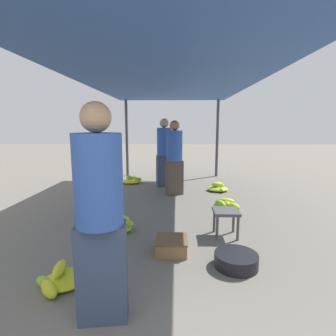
{
  "coord_description": "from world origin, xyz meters",
  "views": [
    {
      "loc": [
        0.15,
        -1.2,
        1.5
      ],
      "look_at": [
        0.0,
        3.21,
        0.78
      ],
      "focal_mm": 28.0,
      "sensor_mm": 36.0,
      "label": 1
    }
  ],
  "objects": [
    {
      "name": "canopy_tarp",
      "position": [
        0.0,
        3.42,
        2.26
      ],
      "size": [
        3.07,
        6.65,
        0.04
      ],
      "primitive_type": "cube",
      "color": "#33569E",
      "rests_on": "canopy_post_front_left"
    },
    {
      "name": "shopper_walking_mid",
      "position": [
        0.1,
        4.39,
        0.83
      ],
      "size": [
        0.45,
        0.45,
        1.61
      ],
      "color": "#4C4238",
      "rests_on": "ground"
    },
    {
      "name": "banana_pile_left_0",
      "position": [
        -1.04,
        5.53,
        0.07
      ],
      "size": [
        0.54,
        0.55,
        0.19
      ],
      "color": "#B8CE2B",
      "rests_on": "ground"
    },
    {
      "name": "canopy_post_back_right",
      "position": [
        1.33,
        6.55,
        1.12
      ],
      "size": [
        0.08,
        0.08,
        2.24
      ],
      "primitive_type": "cylinder",
      "color": "#4C4C51",
      "rests_on": "ground"
    },
    {
      "name": "crate_near",
      "position": [
        0.09,
        1.73,
        0.09
      ],
      "size": [
        0.38,
        0.38,
        0.17
      ],
      "color": "olive",
      "rests_on": "ground"
    },
    {
      "name": "basin_black",
      "position": [
        0.79,
        1.43,
        0.07
      ],
      "size": [
        0.47,
        0.47,
        0.15
      ],
      "color": "black",
      "rests_on": "ground"
    },
    {
      "name": "banana_pile_right_0",
      "position": [
        1.05,
        3.43,
        0.08
      ],
      "size": [
        0.47,
        0.51,
        0.2
      ],
      "color": "#8ABC33",
      "rests_on": "ground"
    },
    {
      "name": "stool",
      "position": [
        0.82,
        2.23,
        0.3
      ],
      "size": [
        0.34,
        0.34,
        0.37
      ],
      "color": "#4C4C4C",
      "rests_on": "ground"
    },
    {
      "name": "canopy_post_back_left",
      "position": [
        -1.33,
        6.55,
        1.12
      ],
      "size": [
        0.08,
        0.08,
        2.24
      ],
      "primitive_type": "cylinder",
      "color": "#4C4C51",
      "rests_on": "ground"
    },
    {
      "name": "shopper_walking_far",
      "position": [
        -0.16,
        5.17,
        0.87
      ],
      "size": [
        0.44,
        0.44,
        1.67
      ],
      "color": "#384766",
      "rests_on": "ground"
    },
    {
      "name": "banana_pile_left_1",
      "position": [
        -0.67,
        2.32,
        0.1
      ],
      "size": [
        0.41,
        0.41,
        0.24
      ],
      "color": "#82B835",
      "rests_on": "ground"
    },
    {
      "name": "vendor_foreground",
      "position": [
        -0.42,
        0.63,
        0.87
      ],
      "size": [
        0.4,
        0.4,
        1.67
      ],
      "color": "#384766",
      "rests_on": "ground"
    },
    {
      "name": "banana_pile_right_1",
      "position": [
        1.11,
        4.74,
        0.07
      ],
      "size": [
        0.48,
        0.47,
        0.21
      ],
      "color": "#8BBC33",
      "rests_on": "ground"
    },
    {
      "name": "banana_pile_left_2",
      "position": [
        -0.94,
        1.03,
        0.07
      ],
      "size": [
        0.48,
        0.47,
        0.21
      ],
      "color": "yellow",
      "rests_on": "ground"
    }
  ]
}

